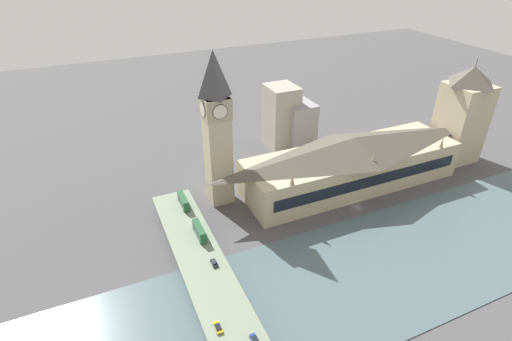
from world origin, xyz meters
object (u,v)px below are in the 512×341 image
Objects in this scene: car_northbound_lead at (218,327)px; car_northbound_tail at (214,263)px; clock_tower at (217,128)px; double_decker_bus_rear at (199,231)px; double_decker_bus_lead at (183,201)px; car_southbound_mid at (255,340)px; road_bridge at (226,315)px; victoria_tower at (462,115)px; parliament_hall at (352,162)px.

car_northbound_lead is 1.07× the size of car_northbound_tail.
car_northbound_tail is (-43.98, 17.87, -30.82)m from clock_tower.
double_decker_bus_rear is at bearing -10.09° from car_northbound_lead.
clock_tower is at bearing -22.11° from car_northbound_tail.
double_decker_bus_lead is 2.70× the size of car_southbound_mid.
road_bridge is 6.38m from car_northbound_lead.
car_northbound_lead is at bearing 159.87° from clock_tower.
victoria_tower reaches higher than car_northbound_tail.
parliament_hall is 9.52× the size of double_decker_bus_rear.
parliament_hall is at bearing -50.84° from car_southbound_mid.
road_bridge is at bearing 17.67° from car_southbound_mid.
clock_tower reaches higher than car_northbound_lead.
double_decker_bus_lead is at bearing 104.37° from clock_tower.
parliament_hall is 68.03m from victoria_tower.
clock_tower is 1.26× the size of victoria_tower.
car_northbound_lead is (-4.50, 4.25, 1.55)m from road_bridge.
car_southbound_mid is at bearing -179.24° from double_decker_bus_rear.
road_bridge is 13.54m from car_southbound_mid.
clock_tower is 34.50m from double_decker_bus_lead.
double_decker_bus_rear reaches higher than car_northbound_lead.
victoria_tower is 161.22m from car_southbound_mid.
victoria_tower reaches higher than double_decker_bus_lead.
clock_tower is at bearing 83.97° from victoria_tower.
parliament_hall is 67.76m from clock_tower.
car_northbound_lead is (-65.33, 7.32, -1.98)m from double_decker_bus_lead.
car_northbound_tail is at bearing -179.49° from double_decker_bus_rear.
parliament_hall is 9.52× the size of double_decker_bus_lead.
car_southbound_mid is (-64.74, 146.30, -19.91)m from victoria_tower.
car_northbound_tail is at bearing -9.36° from road_bridge.
car_northbound_tail is (-30.31, 79.96, -7.38)m from parliament_hall.
clock_tower reaches higher than victoria_tower.
car_southbound_mid is (-34.38, -0.53, 0.02)m from car_northbound_tail.
road_bridge is 35.23× the size of car_northbound_tail.
parliament_hall is at bearing -80.53° from double_decker_bus_rear.
clock_tower is 15.55× the size of car_northbound_lead.
victoria_tower is 0.37× the size of road_bridge.
parliament_hall is 98.72m from road_bridge.
clock_tower is (13.67, 62.09, 23.44)m from parliament_hall.
double_decker_bus_rear is (-13.42, 146.98, -17.84)m from victoria_tower.
double_decker_bus_lead is 22.34m from double_decker_bus_rear.
double_decker_bus_lead is at bearing 86.54° from victoria_tower.
victoria_tower reaches higher than car_southbound_mid.
victoria_tower is (-13.61, -128.96, -10.88)m from clock_tower.
road_bridge is 13.04× the size of double_decker_bus_lead.
car_southbound_mid reaches higher than car_northbound_tail.
car_southbound_mid is at bearing 113.87° from victoria_tower.
clock_tower reaches higher than car_northbound_tail.
parliament_hall is at bearing -69.24° from car_northbound_tail.
clock_tower is at bearing -75.63° from double_decker_bus_lead.
parliament_hall is 25.73× the size of car_northbound_tail.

